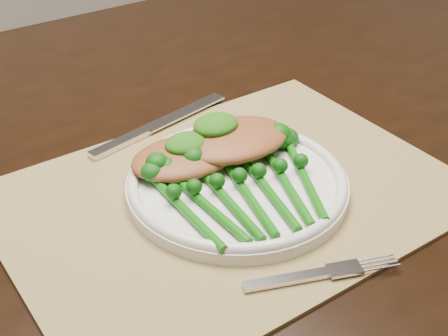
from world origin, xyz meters
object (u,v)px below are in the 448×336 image
dining_table (190,318)px  broccolini_bundle (247,194)px  placemat (230,195)px  dinner_plate (237,183)px  chicken_fillet_left (184,157)px

dining_table → broccolini_bundle: 0.45m
placemat → broccolini_bundle: size_ratio=2.36×
broccolini_bundle → dinner_plate: bearing=84.4°
dining_table → dinner_plate: (-0.03, -0.17, 0.39)m
dining_table → placemat: bearing=-103.9°
placemat → chicken_fillet_left: bearing=111.7°
dinner_plate → broccolini_bundle: (-0.01, -0.03, 0.01)m
placemat → chicken_fillet_left: size_ratio=3.91×
dinner_plate → broccolini_bundle: bearing=-105.1°
dining_table → broccolini_bundle: broccolini_bundle is taller
dining_table → placemat: 0.41m
chicken_fillet_left → broccolini_bundle: bearing=-68.5°
placemat → broccolini_bundle: 0.04m
dining_table → broccolini_bundle: size_ratio=7.95×
dining_table → chicken_fillet_left: (-0.06, -0.12, 0.40)m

